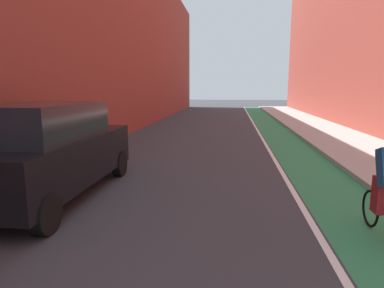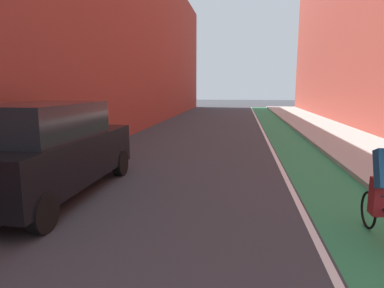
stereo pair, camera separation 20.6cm
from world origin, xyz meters
name	(u,v)px [view 1 (the left image)]	position (x,y,z in m)	size (l,w,h in m)	color
ground_plane	(214,136)	(0.00, 17.83, 0.00)	(96.03, 96.03, 0.00)	#38383D
bike_lane_paint	(276,132)	(3.12, 19.83, 0.00)	(1.60, 43.65, 0.00)	#2D8451
lane_divider_stripe	(258,132)	(2.22, 19.83, 0.00)	(0.12, 43.65, 0.00)	white
sidewalk_right	(324,131)	(5.52, 19.83, 0.07)	(3.18, 43.65, 0.14)	#A8A59E
building_facade_left	(108,30)	(-5.72, 19.83, 5.25)	(3.00, 43.65, 10.50)	brown
building_facade_right	(377,4)	(8.31, 21.83, 6.63)	(2.40, 39.65, 13.25)	brown
parked_suv_black	(50,150)	(-2.87, 8.61, 1.02)	(1.90, 4.64, 1.98)	black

